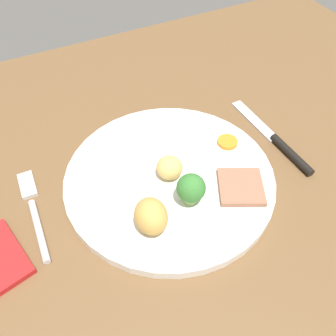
{
  "coord_description": "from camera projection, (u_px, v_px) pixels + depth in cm",
  "views": [
    {
      "loc": [
        -12.6,
        -28.58,
        42.66
      ],
      "look_at": [
        2.06,
        0.45,
        6.0
      ],
      "focal_mm": 38.58,
      "sensor_mm": 36.0,
      "label": 1
    }
  ],
  "objects": [
    {
      "name": "roast_potato_left",
      "position": [
        151.0,
        216.0,
        0.43
      ],
      "size": [
        4.58,
        5.27,
        4.15
      ],
      "primitive_type": "ellipsoid",
      "rotation": [
        0.0,
        0.0,
        4.58
      ],
      "color": "tan",
      "rests_on": "dinner_plate"
    },
    {
      "name": "knife",
      "position": [
        277.0,
        141.0,
        0.55
      ],
      "size": [
        1.83,
        18.52,
        1.2
      ],
      "rotation": [
        0.0,
        0.0,
        1.58
      ],
      "color": "black",
      "rests_on": "dining_table"
    },
    {
      "name": "broccoli_floret",
      "position": [
        191.0,
        189.0,
        0.45
      ],
      "size": [
        3.7,
        3.7,
        4.54
      ],
      "color": "#8CB766",
      "rests_on": "dinner_plate"
    },
    {
      "name": "meat_slice_main",
      "position": [
        241.0,
        187.0,
        0.48
      ],
      "size": [
        7.89,
        8.01,
        0.8
      ],
      "primitive_type": "cube",
      "rotation": [
        0.0,
        0.0,
        1.1
      ],
      "color": "#9E664C",
      "rests_on": "dinner_plate"
    },
    {
      "name": "roast_potato_right",
      "position": [
        168.0,
        165.0,
        0.49
      ],
      "size": [
        4.97,
        4.97,
        3.03
      ],
      "primitive_type": "ellipsoid",
      "rotation": [
        0.0,
        0.0,
        0.94
      ],
      "color": "#D8B260",
      "rests_on": "dinner_plate"
    },
    {
      "name": "dining_table",
      "position": [
        157.0,
        195.0,
        0.51
      ],
      "size": [
        120.0,
        84.0,
        3.6
      ],
      "primitive_type": "cube",
      "color": "brown",
      "rests_on": "ground"
    },
    {
      "name": "fork",
      "position": [
        34.0,
        211.0,
        0.47
      ],
      "size": [
        2.16,
        15.29,
        0.9
      ],
      "rotation": [
        0.0,
        0.0,
        1.53
      ],
      "color": "silver",
      "rests_on": "dining_table"
    },
    {
      "name": "carrot_coin_front",
      "position": [
        227.0,
        142.0,
        0.53
      ],
      "size": [
        2.98,
        2.98,
        0.6
      ],
      "primitive_type": "cylinder",
      "color": "orange",
      "rests_on": "dinner_plate"
    },
    {
      "name": "dinner_plate",
      "position": [
        168.0,
        176.0,
        0.5
      ],
      "size": [
        28.85,
        28.85,
        1.4
      ],
      "primitive_type": "cylinder",
      "color": "white",
      "rests_on": "dining_table"
    }
  ]
}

